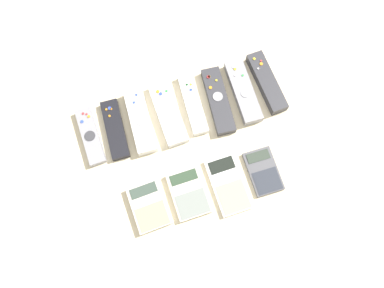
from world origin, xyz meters
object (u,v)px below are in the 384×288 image
Objects in this scene: calculator_3 at (263,171)px; calculator_1 at (189,193)px; remote_1 at (115,129)px; calculator_0 at (149,206)px; remote_5 at (218,101)px; remote_7 at (267,82)px; remote_4 at (193,104)px; remote_3 at (168,113)px; calculator_2 at (228,184)px; remote_6 at (243,92)px; remote_0 at (91,136)px; remote_2 at (140,121)px.

calculator_1 is at bearing 179.66° from calculator_3.
calculator_0 is (0.03, -0.22, -0.00)m from remote_1.
remote_5 is 1.06× the size of remote_7.
remote_7 is at bearing 8.53° from remote_5.
remote_1 is 0.22m from remote_4.
remote_5 is at bearing 102.85° from calculator_3.
remote_3 is 0.95× the size of remote_5.
remote_5 reaches higher than remote_4.
remote_1 is at bearing 178.42° from remote_3.
remote_5 is 0.26m from calculator_1.
remote_3 reaches higher than remote_1.
remote_7 is 1.20× the size of calculator_2.
remote_7 is 1.55× the size of calculator_3.
remote_6 is at bearing 31.09° from calculator_0.
remote_6 is (0.21, 0.00, 0.00)m from remote_3.
remote_7 is at bearing 36.75° from calculator_1.
remote_1 reaches higher than calculator_1.
remote_4 is 0.26m from calculator_3.
remote_0 is at bearing 177.49° from remote_7.
remote_0 is at bearing -178.82° from remote_6.
remote_6 is 0.26m from calculator_2.
remote_2 is 0.94× the size of remote_5.
calculator_0 is at bearing -119.28° from remote_3.
calculator_1 is (-0.08, -0.23, -0.00)m from remote_4.
calculator_2 is 1.29× the size of calculator_3.
remote_3 is 0.28m from remote_7.
remote_1 is at bearing 146.58° from calculator_3.
remote_2 reaches higher than calculator_2.
remote_4 is (0.15, 0.01, -0.00)m from remote_2.
calculator_1 is at bearing -56.30° from remote_1.
remote_4 is 0.95× the size of remote_6.
remote_3 is at bearing 1.97° from remote_2.
calculator_3 is at bearing -60.89° from remote_4.
remote_7 reaches higher than calculator_3.
remote_1 is 0.07m from remote_2.
remote_0 is 0.24m from calculator_0.
remote_0 is 0.07m from remote_1.
remote_7 reaches higher than remote_6.
remote_6 is at bearing -178.17° from remote_7.
remote_7 is at bearing -1.73° from remote_0.
remote_2 is 1.19× the size of calculator_2.
remote_2 and remote_6 have the same top height.
remote_0 is at bearing -178.47° from remote_1.
remote_1 is 0.90× the size of remote_3.
remote_2 is at bearing -177.13° from remote_5.
remote_2 is at bearing 139.96° from calculator_3.
calculator_0 reaches higher than calculator_3.
remote_0 is at bearing 131.30° from calculator_1.
remote_2 is 0.23m from calculator_0.
remote_6 reaches higher than remote_5.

